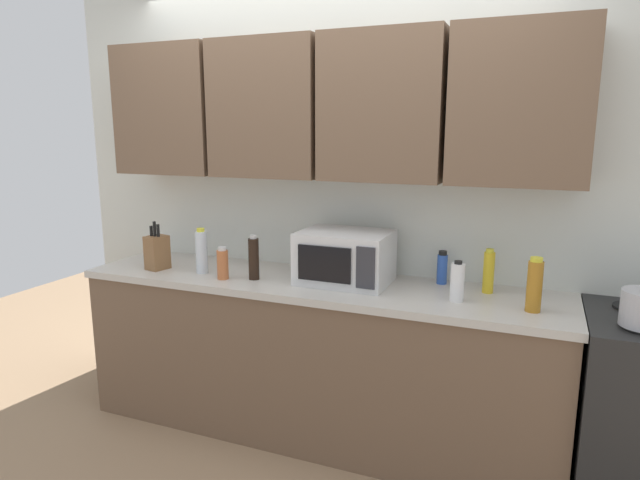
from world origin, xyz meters
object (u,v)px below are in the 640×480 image
(bottle_yellow_mustard, at_px, (489,272))
(bottle_amber_vinegar, at_px, (535,285))
(knife_block, at_px, (157,252))
(bottle_white_jar, at_px, (457,282))
(bottle_blue_cleaner, at_px, (442,268))
(bottle_soy_dark, at_px, (254,258))
(microwave, at_px, (345,257))
(bottle_spice_jar, at_px, (223,264))
(bottle_clear_tall, at_px, (202,252))

(bottle_yellow_mustard, height_order, bottle_amber_vinegar, bottle_amber_vinegar)
(knife_block, xyz_separation_m, bottle_white_jar, (1.74, 0.04, -0.01))
(bottle_blue_cleaner, relative_size, bottle_soy_dark, 0.72)
(knife_block, distance_m, bottle_yellow_mustard, 1.88)
(bottle_white_jar, bearing_deg, bottle_soy_dark, -178.65)
(microwave, distance_m, bottle_spice_jar, 0.68)
(bottle_white_jar, bearing_deg, microwave, 170.32)
(bottle_blue_cleaner, bearing_deg, bottle_yellow_mustard, -17.72)
(bottle_clear_tall, xyz_separation_m, bottle_soy_dark, (0.35, -0.01, -0.01))
(knife_block, height_order, bottle_yellow_mustard, knife_block)
(microwave, bearing_deg, knife_block, -172.50)
(knife_block, distance_m, bottle_clear_tall, 0.30)
(bottle_spice_jar, bearing_deg, bottle_amber_vinegar, 2.18)
(bottle_white_jar, xyz_separation_m, bottle_blue_cleaner, (-0.12, 0.28, -0.01))
(bottle_spice_jar, relative_size, bottle_soy_dark, 0.73)
(bottle_amber_vinegar, bearing_deg, bottle_clear_tall, 179.80)
(bottle_white_jar, xyz_separation_m, bottle_yellow_mustard, (0.13, 0.20, 0.01))
(bottle_clear_tall, xyz_separation_m, bottle_amber_vinegar, (1.79, -0.01, -0.00))
(bottle_soy_dark, bearing_deg, bottle_yellow_mustard, 10.45)
(bottle_amber_vinegar, xyz_separation_m, bottle_soy_dark, (-1.44, -0.00, -0.00))
(bottle_white_jar, relative_size, bottle_blue_cleaner, 1.11)
(bottle_clear_tall, distance_m, bottle_white_jar, 1.44)
(bottle_white_jar, distance_m, bottle_yellow_mustard, 0.24)
(bottle_clear_tall, relative_size, bottle_yellow_mustard, 1.15)
(bottle_blue_cleaner, distance_m, bottle_amber_vinegar, 0.56)
(bottle_clear_tall, xyz_separation_m, bottle_yellow_mustard, (1.57, 0.22, -0.02))
(bottle_blue_cleaner, relative_size, bottle_amber_vinegar, 0.71)
(bottle_blue_cleaner, xyz_separation_m, bottle_soy_dark, (-0.98, -0.30, 0.03))
(bottle_amber_vinegar, relative_size, bottle_soy_dark, 1.02)
(bottle_yellow_mustard, xyz_separation_m, bottle_soy_dark, (-1.22, -0.23, 0.01))
(bottle_clear_tall, height_order, bottle_blue_cleaner, bottle_clear_tall)
(bottle_white_jar, height_order, bottle_spice_jar, bottle_white_jar)
(bottle_yellow_mustard, height_order, bottle_soy_dark, bottle_soy_dark)
(bottle_blue_cleaner, height_order, bottle_soy_dark, bottle_soy_dark)
(bottle_yellow_mustard, height_order, bottle_blue_cleaner, bottle_yellow_mustard)
(bottle_clear_tall, relative_size, bottle_amber_vinegar, 1.04)
(bottle_clear_tall, height_order, bottle_yellow_mustard, bottle_clear_tall)
(bottle_blue_cleaner, bearing_deg, bottle_soy_dark, -162.72)
(bottle_clear_tall, height_order, bottle_soy_dark, bottle_clear_tall)
(bottle_spice_jar, bearing_deg, bottle_blue_cleaner, 17.72)
(bottle_white_jar, height_order, bottle_yellow_mustard, bottle_yellow_mustard)
(bottle_clear_tall, distance_m, bottle_amber_vinegar, 1.79)
(bottle_yellow_mustard, relative_size, bottle_amber_vinegar, 0.90)
(bottle_spice_jar, xyz_separation_m, bottle_soy_dark, (0.16, 0.06, 0.03))
(microwave, xyz_separation_m, knife_block, (-1.13, -0.15, -0.04))
(knife_block, height_order, bottle_clear_tall, knife_block)
(microwave, xyz_separation_m, bottle_amber_vinegar, (0.96, -0.13, -0.02))
(knife_block, xyz_separation_m, bottle_soy_dark, (0.64, 0.02, 0.01))
(bottle_spice_jar, bearing_deg, bottle_soy_dark, 20.32)
(bottle_blue_cleaner, bearing_deg, bottle_white_jar, -66.68)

